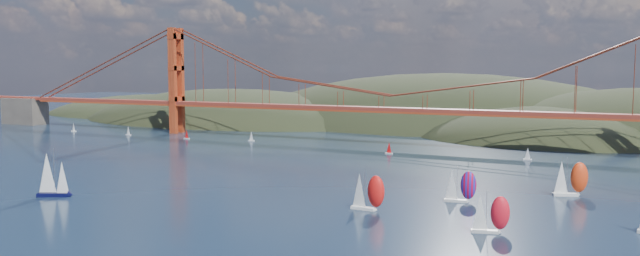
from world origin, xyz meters
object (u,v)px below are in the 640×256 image
object	(u,v)px
racer_3	(570,178)
racer_rwb	(460,185)
racer_1	(490,213)
sloop_navy	(52,175)
racer_0	(367,191)

from	to	relation	value
racer_3	racer_rwb	world-z (taller)	racer_3
racer_1	racer_3	world-z (taller)	racer_3
sloop_navy	racer_3	size ratio (longest dim) A/B	1.25
racer_0	racer_3	xyz separation A→B (m)	(41.77, 39.68, 0.27)
racer_0	racer_1	world-z (taller)	racer_0
racer_1	racer_rwb	distance (m)	29.91
racer_0	racer_3	size ratio (longest dim) A/B	0.94
racer_1	racer_rwb	size ratio (longest dim) A/B	0.97
sloop_navy	racer_3	xyz separation A→B (m)	(122.61, 62.04, -0.81)
sloop_navy	racer_1	size ratio (longest dim) A/B	1.46
sloop_navy	racer_3	distance (m)	137.42
racer_0	racer_1	bearing A→B (deg)	-11.74
racer_0	racer_rwb	world-z (taller)	racer_0
sloop_navy	racer_1	xyz separation A→B (m)	(111.29, 14.24, -1.51)
racer_1	racer_rwb	xyz separation A→B (m)	(-12.92, 26.98, 0.13)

